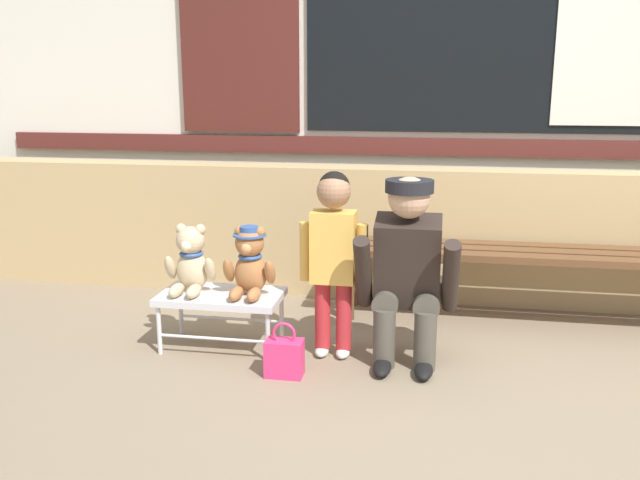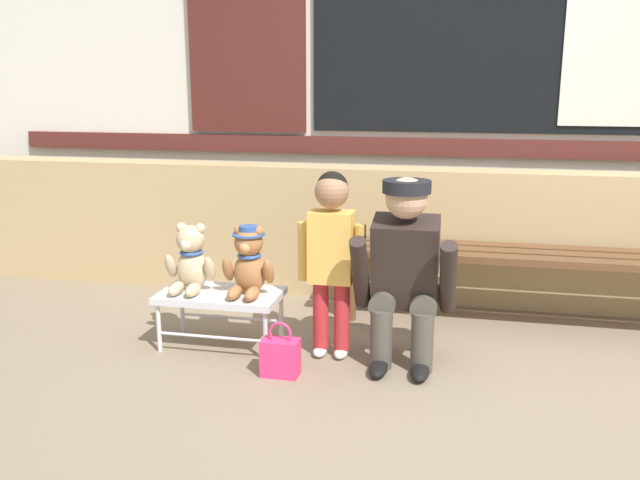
% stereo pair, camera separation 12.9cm
% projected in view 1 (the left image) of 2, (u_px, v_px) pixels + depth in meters
% --- Properties ---
extents(ground_plane, '(60.00, 60.00, 0.00)m').
position_uv_depth(ground_plane, '(493.00, 399.00, 3.01)').
color(ground_plane, '#84725B').
extents(brick_low_wall, '(7.37, 0.25, 0.85)m').
position_uv_depth(brick_low_wall, '(481.00, 236.00, 4.27)').
color(brick_low_wall, tan).
rests_on(brick_low_wall, ground).
extents(shop_facade, '(7.52, 0.26, 3.80)m').
position_uv_depth(shop_facade, '(489.00, 2.00, 4.43)').
color(shop_facade, silver).
rests_on(shop_facade, ground).
extents(wooden_bench_long, '(2.10, 0.40, 0.44)m').
position_uv_depth(wooden_bench_long, '(517.00, 260.00, 3.90)').
color(wooden_bench_long, brown).
rests_on(wooden_bench_long, ground).
extents(small_display_bench, '(0.64, 0.36, 0.30)m').
position_uv_depth(small_display_bench, '(221.00, 299.00, 3.54)').
color(small_display_bench, silver).
rests_on(small_display_bench, ground).
extents(teddy_bear_plain, '(0.28, 0.26, 0.36)m').
position_uv_depth(teddy_bear_plain, '(191.00, 262.00, 3.53)').
color(teddy_bear_plain, '#CCB289').
rests_on(teddy_bear_plain, small_display_bench).
extents(teddy_bear_with_hat, '(0.28, 0.27, 0.36)m').
position_uv_depth(teddy_bear_with_hat, '(250.00, 263.00, 3.47)').
color(teddy_bear_with_hat, '#A86B3D').
rests_on(teddy_bear_with_hat, small_display_bench).
extents(child_standing, '(0.35, 0.18, 0.96)m').
position_uv_depth(child_standing, '(334.00, 244.00, 3.36)').
color(child_standing, '#B7282D').
rests_on(child_standing, ground).
extents(adult_crouching, '(0.50, 0.49, 0.95)m').
position_uv_depth(adult_crouching, '(409.00, 270.00, 3.30)').
color(adult_crouching, '#4C473D').
rests_on(adult_crouching, ground).
extents(handbag_on_ground, '(0.18, 0.11, 0.27)m').
position_uv_depth(handbag_on_ground, '(284.00, 357.00, 3.23)').
color(handbag_on_ground, '#E53370').
rests_on(handbag_on_ground, ground).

